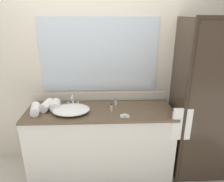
{
  "coord_description": "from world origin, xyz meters",
  "views": [
    {
      "loc": [
        0.06,
        -2.33,
        2.02
      ],
      "look_at": [
        0.15,
        0.0,
        1.15
      ],
      "focal_mm": 33.71,
      "sensor_mm": 36.0,
      "label": 1
    }
  ],
  "objects_px": {
    "sink_basin": "(71,110)",
    "faucet": "(73,103)",
    "rolled_towel_middle": "(47,105)",
    "soap_dish": "(125,116)",
    "rolled_towel_far_edge": "(55,105)",
    "amenity_bottle_lotion": "(111,108)",
    "amenity_bottle_body_wash": "(116,103)",
    "rolled_towel_near_edge": "(35,109)"
  },
  "relations": [
    {
      "from": "faucet",
      "to": "rolled_towel_far_edge",
      "type": "distance_m",
      "value": 0.22
    },
    {
      "from": "sink_basin",
      "to": "rolled_towel_middle",
      "type": "bearing_deg",
      "value": 162.84
    },
    {
      "from": "amenity_bottle_lotion",
      "to": "rolled_towel_near_edge",
      "type": "xyz_separation_m",
      "value": [
        -0.9,
        -0.0,
        0.0
      ]
    },
    {
      "from": "sink_basin",
      "to": "amenity_bottle_lotion",
      "type": "distance_m",
      "value": 0.48
    },
    {
      "from": "soap_dish",
      "to": "rolled_towel_middle",
      "type": "bearing_deg",
      "value": 166.42
    },
    {
      "from": "sink_basin",
      "to": "faucet",
      "type": "relative_size",
      "value": 2.63
    },
    {
      "from": "soap_dish",
      "to": "amenity_bottle_lotion",
      "type": "distance_m",
      "value": 0.21
    },
    {
      "from": "soap_dish",
      "to": "rolled_towel_far_edge",
      "type": "bearing_deg",
      "value": 165.33
    },
    {
      "from": "faucet",
      "to": "rolled_towel_middle",
      "type": "relative_size",
      "value": 0.78
    },
    {
      "from": "faucet",
      "to": "soap_dish",
      "type": "distance_m",
      "value": 0.7
    },
    {
      "from": "sink_basin",
      "to": "amenity_bottle_lotion",
      "type": "relative_size",
      "value": 4.31
    },
    {
      "from": "sink_basin",
      "to": "rolled_towel_middle",
      "type": "height_order",
      "value": "rolled_towel_middle"
    },
    {
      "from": "soap_dish",
      "to": "rolled_towel_far_edge",
      "type": "distance_m",
      "value": 0.86
    },
    {
      "from": "amenity_bottle_body_wash",
      "to": "rolled_towel_near_edge",
      "type": "distance_m",
      "value": 0.98
    },
    {
      "from": "amenity_bottle_body_wash",
      "to": "rolled_towel_far_edge",
      "type": "xyz_separation_m",
      "value": [
        -0.74,
        -0.09,
        0.01
      ]
    },
    {
      "from": "rolled_towel_near_edge",
      "to": "amenity_bottle_lotion",
      "type": "bearing_deg",
      "value": 0.29
    },
    {
      "from": "amenity_bottle_lotion",
      "to": "rolled_towel_far_edge",
      "type": "height_order",
      "value": "rolled_towel_far_edge"
    },
    {
      "from": "amenity_bottle_lotion",
      "to": "rolled_towel_middle",
      "type": "height_order",
      "value": "rolled_towel_middle"
    },
    {
      "from": "faucet",
      "to": "rolled_towel_near_edge",
      "type": "xyz_separation_m",
      "value": [
        -0.42,
        -0.17,
        0.0
      ]
    },
    {
      "from": "soap_dish",
      "to": "rolled_towel_far_edge",
      "type": "xyz_separation_m",
      "value": [
        -0.83,
        0.22,
        0.04
      ]
    },
    {
      "from": "amenity_bottle_lotion",
      "to": "sink_basin",
      "type": "bearing_deg",
      "value": -179.16
    },
    {
      "from": "rolled_towel_middle",
      "to": "rolled_towel_far_edge",
      "type": "relative_size",
      "value": 1.14
    },
    {
      "from": "sink_basin",
      "to": "soap_dish",
      "type": "relative_size",
      "value": 4.47
    },
    {
      "from": "rolled_towel_far_edge",
      "to": "rolled_towel_middle",
      "type": "bearing_deg",
      "value": 174.96
    },
    {
      "from": "soap_dish",
      "to": "amenity_bottle_body_wash",
      "type": "bearing_deg",
      "value": 106.03
    },
    {
      "from": "amenity_bottle_body_wash",
      "to": "rolled_towel_middle",
      "type": "relative_size",
      "value": 0.43
    },
    {
      "from": "amenity_bottle_body_wash",
      "to": "rolled_towel_far_edge",
      "type": "relative_size",
      "value": 0.49
    },
    {
      "from": "amenity_bottle_lotion",
      "to": "amenity_bottle_body_wash",
      "type": "bearing_deg",
      "value": 70.03
    },
    {
      "from": "faucet",
      "to": "rolled_towel_middle",
      "type": "xyz_separation_m",
      "value": [
        -0.31,
        -0.08,
        0.0
      ]
    },
    {
      "from": "soap_dish",
      "to": "rolled_towel_far_edge",
      "type": "relative_size",
      "value": 0.52
    },
    {
      "from": "rolled_towel_near_edge",
      "to": "rolled_towel_far_edge",
      "type": "height_order",
      "value": "rolled_towel_far_edge"
    },
    {
      "from": "faucet",
      "to": "amenity_bottle_body_wash",
      "type": "relative_size",
      "value": 1.79
    },
    {
      "from": "sink_basin",
      "to": "rolled_towel_far_edge",
      "type": "bearing_deg",
      "value": 156.75
    },
    {
      "from": "sink_basin",
      "to": "amenity_bottle_body_wash",
      "type": "height_order",
      "value": "amenity_bottle_body_wash"
    },
    {
      "from": "soap_dish",
      "to": "rolled_towel_middle",
      "type": "height_order",
      "value": "rolled_towel_middle"
    },
    {
      "from": "faucet",
      "to": "rolled_towel_middle",
      "type": "height_order",
      "value": "faucet"
    },
    {
      "from": "amenity_bottle_body_wash",
      "to": "rolled_towel_near_edge",
      "type": "xyz_separation_m",
      "value": [
        -0.96,
        -0.17,
        0.01
      ]
    },
    {
      "from": "amenity_bottle_lotion",
      "to": "rolled_towel_middle",
      "type": "xyz_separation_m",
      "value": [
        -0.79,
        0.09,
        0.01
      ]
    },
    {
      "from": "amenity_bottle_lotion",
      "to": "rolled_towel_near_edge",
      "type": "distance_m",
      "value": 0.9
    },
    {
      "from": "amenity_bottle_body_wash",
      "to": "rolled_towel_near_edge",
      "type": "bearing_deg",
      "value": -169.91
    },
    {
      "from": "sink_basin",
      "to": "soap_dish",
      "type": "height_order",
      "value": "sink_basin"
    },
    {
      "from": "sink_basin",
      "to": "rolled_towel_near_edge",
      "type": "distance_m",
      "value": 0.42
    }
  ]
}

